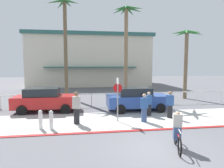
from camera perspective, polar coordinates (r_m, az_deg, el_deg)
ground_plane at (r=17.68m, az=1.31°, el=-5.24°), size 80.00×80.00×0.00m
sidewalk_strip at (r=12.15m, az=5.92°, el=-10.21°), size 44.00×4.00×0.02m
curb_paint at (r=10.30m, az=8.71°, el=-13.10°), size 44.00×0.24×0.03m
building_backdrop at (r=34.52m, az=-6.46°, el=6.80°), size 19.41×12.14×8.19m
rail_fence at (r=16.09m, az=2.20°, el=-3.29°), size 22.93×0.08×1.04m
stop_sign_bike_lane at (r=11.37m, az=1.65°, el=-2.67°), size 0.52×0.56×2.56m
bollard_0 at (r=10.90m, az=-20.03°, el=-9.60°), size 0.20×0.20×1.00m
bollard_1 at (r=10.64m, az=-17.22°, el=-9.88°), size 0.20×0.20×1.00m
palm_tree_1 at (r=20.69m, az=-13.59°, el=15.08°), size 3.15×3.08×9.78m
palm_tree_2 at (r=19.18m, az=4.26°, el=14.97°), size 2.98×3.37×8.85m
palm_tree_3 at (r=20.71m, az=20.82°, el=9.67°), size 3.37×3.06×6.69m
car_red_1 at (r=14.75m, az=-18.77°, el=-4.25°), size 4.40×2.02×1.69m
car_blue_2 at (r=14.35m, az=7.20°, el=-4.27°), size 4.40×2.02×1.69m
cyclist_red_0 at (r=8.36m, az=18.42°, el=-12.88°), size 0.62×1.75×1.50m
pedestrian_0 at (r=11.60m, az=9.31°, el=-7.15°), size 0.47×0.43×1.66m
pedestrian_1 at (r=12.81m, az=16.47°, el=-6.04°), size 0.41×0.47×1.69m
pedestrian_2 at (r=11.22m, az=-10.27°, el=-7.13°), size 0.46×0.40×1.83m
pedestrian_3 at (r=13.06m, az=10.61°, el=-5.96°), size 0.47×0.42×1.58m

